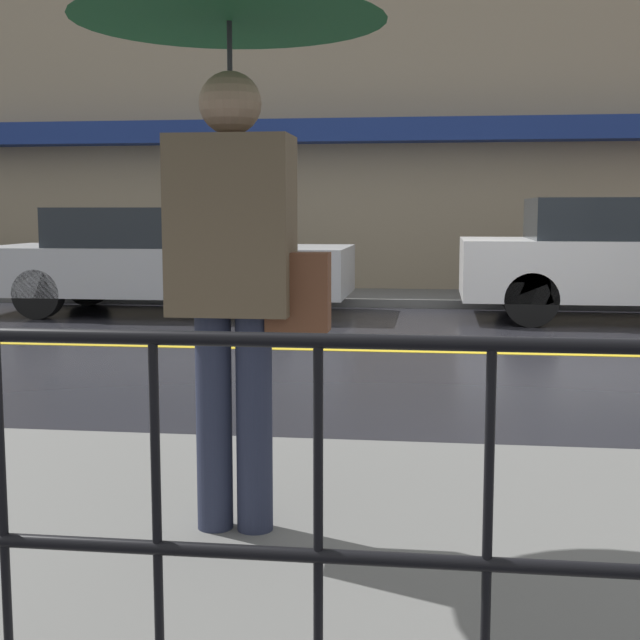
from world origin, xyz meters
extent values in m
plane|color=black|center=(0.00, 0.00, 0.00)|extent=(80.00, 80.00, 0.00)
cube|color=#60605E|center=(0.00, -5.38, 0.06)|extent=(28.00, 2.97, 0.12)
cube|color=#60605E|center=(0.00, 4.77, 0.06)|extent=(28.00, 1.75, 0.12)
cube|color=gold|center=(0.00, 0.00, 0.00)|extent=(25.20, 0.12, 0.01)
cube|color=gray|center=(0.00, 5.79, 2.69)|extent=(28.00, 0.30, 5.38)
cube|color=navy|center=(0.00, 5.37, 2.60)|extent=(16.80, 0.55, 0.35)
cylinder|color=black|center=(-1.80, -6.61, 0.60)|extent=(0.02, 0.02, 0.95)
cylinder|color=black|center=(-1.40, -6.61, 0.60)|extent=(0.02, 0.02, 0.95)
cylinder|color=black|center=(-1.00, -6.61, 0.60)|extent=(0.02, 0.02, 0.95)
cylinder|color=black|center=(-0.60, -6.61, 0.60)|extent=(0.02, 0.02, 0.95)
cylinder|color=#23283D|center=(-1.58, -5.32, 0.55)|extent=(0.14, 0.14, 0.86)
cylinder|color=#23283D|center=(-1.42, -5.32, 0.55)|extent=(0.14, 0.14, 0.86)
cube|color=brown|center=(-1.50, -5.32, 1.32)|extent=(0.46, 0.28, 0.68)
sphere|color=#9A7A5F|center=(-1.50, -5.32, 1.78)|extent=(0.24, 0.24, 0.24)
cylinder|color=#262628|center=(-1.50, -5.32, 1.70)|extent=(0.02, 0.02, 0.75)
cube|color=brown|center=(-1.25, -5.32, 1.07)|extent=(0.24, 0.12, 0.30)
cube|color=#B2B5BA|center=(-4.26, 2.90, 0.58)|extent=(4.80, 1.88, 0.63)
cube|color=#1E2328|center=(-4.45, 2.90, 1.15)|extent=(2.49, 1.73, 0.51)
cylinder|color=black|center=(-2.77, 3.73, 0.32)|extent=(0.63, 0.22, 0.63)
cylinder|color=black|center=(-2.77, 2.07, 0.32)|extent=(0.63, 0.22, 0.63)
cylinder|color=black|center=(-5.75, 3.73, 0.32)|extent=(0.63, 0.22, 0.63)
cylinder|color=black|center=(-5.75, 2.07, 0.32)|extent=(0.63, 0.22, 0.63)
cube|color=silver|center=(1.72, 2.90, 0.64)|extent=(4.24, 1.84, 0.74)
cube|color=#1E2328|center=(1.55, 2.90, 1.27)|extent=(2.20, 1.70, 0.51)
cylinder|color=black|center=(0.40, 3.71, 0.32)|extent=(0.65, 0.22, 0.65)
cylinder|color=black|center=(0.40, 2.09, 0.32)|extent=(0.65, 0.22, 0.65)
camera|label=1|loc=(-0.73, -8.65, 1.38)|focal=50.00mm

